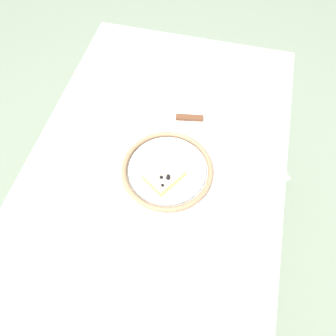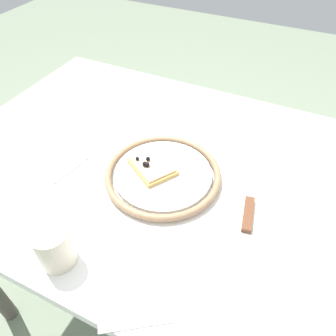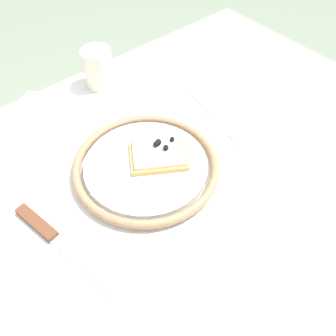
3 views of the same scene
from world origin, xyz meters
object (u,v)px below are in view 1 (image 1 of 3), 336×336
Objects in this scene: knife at (179,117)px; napkin at (261,169)px; dining_table at (157,177)px; fork at (158,238)px; pizza_slice_near at (164,176)px; plate at (167,170)px; cup at (262,211)px.

knife is 0.31m from napkin.
fork reaches higher than dining_table.
knife reaches higher than napkin.
fork is (-0.18, -0.03, -0.02)m from pizza_slice_near.
dining_table is at bearing 38.30° from pizza_slice_near.
dining_table is 0.11m from plate.
plate is 0.03m from pizza_slice_near.
pizza_slice_near reaches higher than knife.
napkin is (-0.13, -0.28, -0.00)m from knife.
dining_table is 0.33m from napkin.
fork is 0.37m from napkin.
plate is at bearing 73.70° from cup.
dining_table is at bearing 63.25° from plate.
fork is 1.61× the size of napkin.
napkin is (0.06, -0.31, 0.09)m from dining_table.
pizza_slice_near is 1.49× the size of cup.
napkin is at bearing -41.35° from fork.
plate is 0.21m from knife.
dining_table is 9.53× the size of napkin.
plate reaches higher than fork.
dining_table is 4.35× the size of plate.
dining_table is at bearing 170.47° from knife.
pizza_slice_near is 0.65× the size of fork.
plate is at bearing 105.61° from napkin.
napkin is at bearing 2.00° from cup.
cup is 0.71× the size of napkin.
pizza_slice_near is at bearing -178.13° from knife.
cup reaches higher than plate.
pizza_slice_near is 1.05× the size of napkin.
knife reaches higher than fork.
cup reaches higher than fork.
fork is 2.29× the size of cup.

